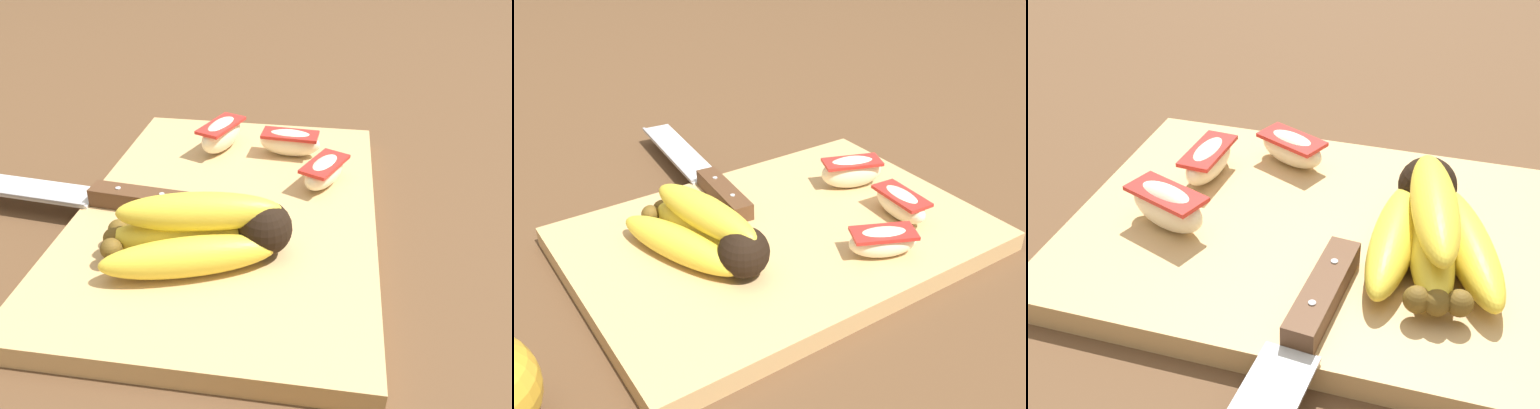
% 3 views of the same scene
% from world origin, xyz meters
% --- Properties ---
extents(ground_plane, '(6.00, 6.00, 0.00)m').
position_xyz_m(ground_plane, '(0.00, 0.00, 0.00)').
color(ground_plane, brown).
extents(cutting_board, '(0.40, 0.28, 0.02)m').
position_xyz_m(cutting_board, '(0.00, 0.02, 0.01)').
color(cutting_board, tan).
rests_on(cutting_board, ground_plane).
extents(banana_bunch, '(0.11, 0.16, 0.06)m').
position_xyz_m(banana_bunch, '(0.08, 0.01, 0.04)').
color(banana_bunch, black).
rests_on(banana_bunch, cutting_board).
extents(chefs_knife, '(0.06, 0.28, 0.02)m').
position_xyz_m(chefs_knife, '(0.01, -0.11, 0.03)').
color(chefs_knife, silver).
rests_on(chefs_knife, cutting_board).
extents(apple_wedge_near, '(0.03, 0.07, 0.03)m').
position_xyz_m(apple_wedge_near, '(-0.12, 0.06, 0.04)').
color(apple_wedge_near, '#F4E5C1').
rests_on(apple_wedge_near, cutting_board).
extents(apple_wedge_middle, '(0.07, 0.05, 0.04)m').
position_xyz_m(apple_wedge_middle, '(-0.12, -0.02, 0.04)').
color(apple_wedge_middle, '#F4E5C1').
rests_on(apple_wedge_middle, cutting_board).
extents(apple_wedge_far, '(0.07, 0.05, 0.03)m').
position_xyz_m(apple_wedge_far, '(-0.06, 0.11, 0.04)').
color(apple_wedge_far, '#F4E5C1').
rests_on(apple_wedge_far, cutting_board).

